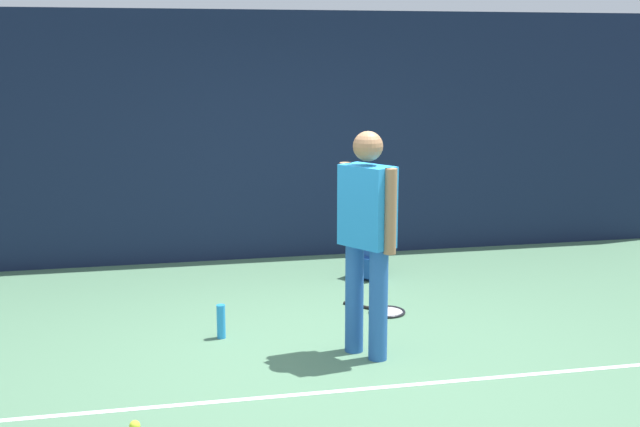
{
  "coord_description": "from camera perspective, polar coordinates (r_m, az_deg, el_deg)",
  "views": [
    {
      "loc": [
        -1.31,
        -5.8,
        2.27
      ],
      "look_at": [
        0.0,
        0.4,
        1.0
      ],
      "focal_mm": 45.83,
      "sensor_mm": 36.0,
      "label": 1
    }
  ],
  "objects": [
    {
      "name": "tennis_player",
      "position": [
        6.01,
        3.3,
        -1.2
      ],
      "size": [
        0.4,
        0.46,
        1.7
      ],
      "rotation": [
        0.0,
        0.0,
        2.15
      ],
      "color": "#2659A5",
      "rests_on": "ground"
    },
    {
      "name": "water_bottle",
      "position": [
        6.63,
        -6.92,
        -7.5
      ],
      "size": [
        0.07,
        0.07,
        0.28
      ],
      "primitive_type": "cylinder",
      "color": "#268CD8",
      "rests_on": "ground"
    },
    {
      "name": "tennis_ball_near_player",
      "position": [
        5.24,
        -12.81,
        -14.25
      ],
      "size": [
        0.07,
        0.07,
        0.07
      ],
      "primitive_type": "sphere",
      "color": "#CCE033",
      "rests_on": "ground"
    },
    {
      "name": "court_line",
      "position": [
        5.68,
        2.47,
        -12.18
      ],
      "size": [
        9.0,
        0.05,
        0.0
      ],
      "primitive_type": "cube",
      "color": "white",
      "rests_on": "ground"
    },
    {
      "name": "backpack",
      "position": [
        8.28,
        3.48,
        -3.11
      ],
      "size": [
        0.38,
        0.38,
        0.44
      ],
      "rotation": [
        0.0,
        0.0,
        5.41
      ],
      "color": "#1E478C",
      "rests_on": "ground"
    },
    {
      "name": "back_fence",
      "position": [
        8.94,
        -3.47,
        5.37
      ],
      "size": [
        10.0,
        0.1,
        2.69
      ],
      "primitive_type": "cube",
      "color": "#141E38",
      "rests_on": "ground"
    },
    {
      "name": "ground_plane",
      "position": [
        6.36,
        0.76,
        -9.56
      ],
      "size": [
        12.0,
        12.0,
        0.0
      ],
      "primitive_type": "plane",
      "color": "#4C7556"
    },
    {
      "name": "tennis_racket",
      "position": [
        7.26,
        4.5,
        -6.82
      ],
      "size": [
        0.55,
        0.57,
        0.03
      ],
      "rotation": [
        0.0,
        0.0,
        5.47
      ],
      "color": "black",
      "rests_on": "ground"
    }
  ]
}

